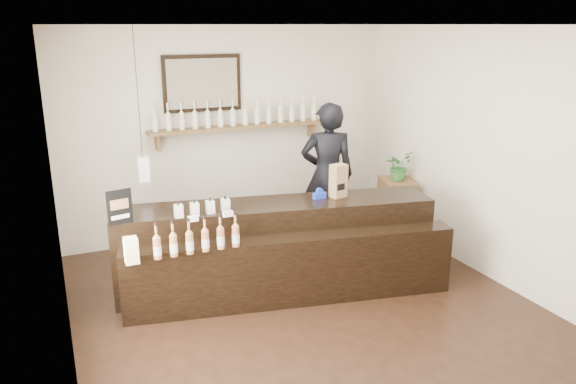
# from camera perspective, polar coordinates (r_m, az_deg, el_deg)

# --- Properties ---
(ground) EXTENTS (5.00, 5.00, 0.00)m
(ground) POSITION_cam_1_polar(r_m,az_deg,el_deg) (5.85, 2.12, -11.94)
(ground) COLOR black
(ground) RESTS_ON ground
(room_shell) EXTENTS (5.00, 5.00, 5.00)m
(room_shell) POSITION_cam_1_polar(r_m,az_deg,el_deg) (5.26, 2.32, 4.58)
(room_shell) COLOR beige
(room_shell) RESTS_ON ground
(back_wall_decor) EXTENTS (2.66, 0.96, 1.69)m
(back_wall_decor) POSITION_cam_1_polar(r_m,az_deg,el_deg) (7.38, -6.81, 8.37)
(back_wall_decor) COLOR brown
(back_wall_decor) RESTS_ON ground
(counter) EXTENTS (3.49, 1.54, 1.12)m
(counter) POSITION_cam_1_polar(r_m,az_deg,el_deg) (6.10, -0.86, -6.00)
(counter) COLOR black
(counter) RESTS_ON ground
(promo_sign) EXTENTS (0.24, 0.07, 0.34)m
(promo_sign) POSITION_cam_1_polar(r_m,az_deg,el_deg) (5.59, -16.74, -1.46)
(promo_sign) COLOR black
(promo_sign) RESTS_ON counter
(paper_bag) EXTENTS (0.19, 0.16, 0.37)m
(paper_bag) POSITION_cam_1_polar(r_m,az_deg,el_deg) (6.21, 5.14, 1.13)
(paper_bag) COLOR olive
(paper_bag) RESTS_ON counter
(tape_dispenser) EXTENTS (0.15, 0.07, 0.12)m
(tape_dispenser) POSITION_cam_1_polar(r_m,az_deg,el_deg) (6.18, 3.22, -0.25)
(tape_dispenser) COLOR #1A38B9
(tape_dispenser) RESTS_ON counter
(side_cabinet) EXTENTS (0.55, 0.65, 0.80)m
(side_cabinet) POSITION_cam_1_polar(r_m,az_deg,el_deg) (7.77, 10.94, -1.64)
(side_cabinet) COLOR brown
(side_cabinet) RESTS_ON ground
(potted_plant) EXTENTS (0.44, 0.41, 0.39)m
(potted_plant) POSITION_cam_1_polar(r_m,az_deg,el_deg) (7.61, 11.19, 2.64)
(potted_plant) COLOR #30712D
(potted_plant) RESTS_ON side_cabinet
(shopkeeper) EXTENTS (0.90, 0.74, 2.13)m
(shopkeeper) POSITION_cam_1_polar(r_m,az_deg,el_deg) (7.19, 4.03, 2.64)
(shopkeeper) COLOR black
(shopkeeper) RESTS_ON ground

